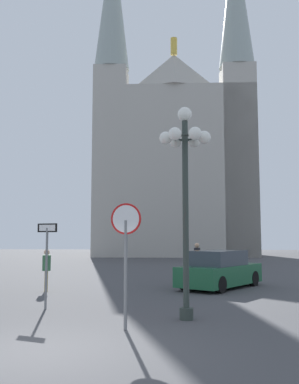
% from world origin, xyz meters
% --- Properties ---
extents(ground_plane, '(120.00, 120.00, 0.00)m').
position_xyz_m(ground_plane, '(0.00, 0.00, 0.00)').
color(ground_plane, '#424244').
extents(cathedral, '(17.43, 14.44, 36.88)m').
position_xyz_m(cathedral, '(1.76, 40.53, 10.79)').
color(cathedral, '#ADA89E').
rests_on(cathedral, ground).
extents(stop_sign, '(0.73, 0.16, 2.91)m').
position_xyz_m(stop_sign, '(1.44, 2.05, 2.02)').
color(stop_sign, slate).
rests_on(stop_sign, ground).
extents(one_way_arrow_sign, '(0.66, 0.25, 2.52)m').
position_xyz_m(one_way_arrow_sign, '(-1.29, 4.65, 1.61)').
color(one_way_arrow_sign, slate).
rests_on(one_way_arrow_sign, ground).
extents(street_lamp, '(1.38, 1.24, 5.60)m').
position_xyz_m(street_lamp, '(2.84, 3.36, 3.88)').
color(street_lamp, '#2D3833').
rests_on(street_lamp, ground).
extents(parked_car_near_green, '(3.89, 4.64, 1.54)m').
position_xyz_m(parked_car_near_green, '(4.26, 10.22, 0.72)').
color(parked_car_near_green, '#1E5B38').
rests_on(parked_car_near_green, ground).
extents(pedestrian_walking, '(0.32, 0.32, 1.79)m').
position_xyz_m(pedestrian_walking, '(3.45, 13.63, 1.09)').
color(pedestrian_walking, '#33663F').
rests_on(pedestrian_walking, ground).
extents(pedestrian_standing, '(0.32, 0.32, 1.62)m').
position_xyz_m(pedestrian_standing, '(-2.53, 8.50, 0.98)').
color(pedestrian_standing, olive).
rests_on(pedestrian_standing, ground).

